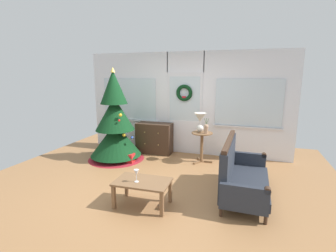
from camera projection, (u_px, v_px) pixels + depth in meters
ground_plane at (156, 184)px, 4.64m from camera, size 6.76×6.76×0.00m
back_wall_with_door at (185, 103)px, 6.32m from camera, size 5.20×0.19×2.55m
christmas_tree at (115, 126)px, 5.90m from camera, size 1.33×1.33×2.16m
dresser_cabinet at (154, 138)px, 6.45m from camera, size 0.91×0.45×0.78m
settee_sofa at (239, 174)px, 4.16m from camera, size 0.74×1.65×0.96m
side_table at (202, 141)px, 5.74m from camera, size 0.50×0.48×0.70m
table_lamp at (200, 120)px, 5.69m from camera, size 0.28×0.28×0.44m
flower_vase at (206, 128)px, 5.58m from camera, size 0.11×0.10×0.35m
coffee_table at (143, 184)px, 3.84m from camera, size 0.86×0.55×0.40m
wine_glass at (136, 173)px, 3.76m from camera, size 0.08×0.08×0.20m
gift_box at (129, 158)px, 5.76m from camera, size 0.22×0.19×0.22m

